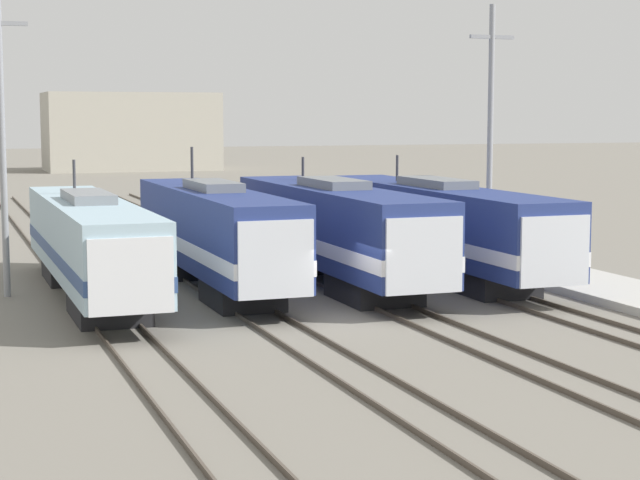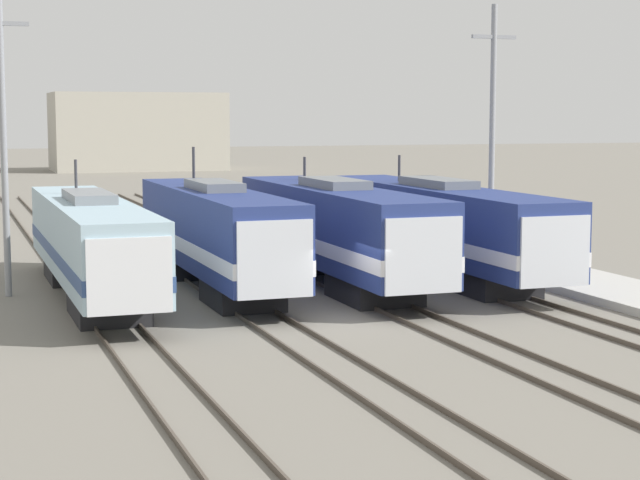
% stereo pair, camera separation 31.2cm
% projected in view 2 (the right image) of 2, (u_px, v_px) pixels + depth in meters
% --- Properties ---
extents(ground_plane, '(400.00, 400.00, 0.00)m').
position_uv_depth(ground_plane, '(343.00, 321.00, 35.90)').
color(ground_plane, slate).
extents(rail_pair_far_left, '(1.50, 120.00, 0.15)m').
position_uv_depth(rail_pair_far_left, '(123.00, 333.00, 33.46)').
color(rail_pair_far_left, '#4C4238').
rests_on(rail_pair_far_left, ground_plane).
extents(rail_pair_center_left, '(1.51, 120.00, 0.15)m').
position_uv_depth(rail_pair_center_left, '(273.00, 323.00, 35.08)').
color(rail_pair_center_left, '#4C4238').
rests_on(rail_pair_center_left, ground_plane).
extents(rail_pair_center_right, '(1.51, 120.00, 0.15)m').
position_uv_depth(rail_pair_center_right, '(410.00, 314.00, 36.71)').
color(rail_pair_center_right, '#4C4238').
rests_on(rail_pair_center_right, ground_plane).
extents(rail_pair_far_right, '(1.50, 120.00, 0.15)m').
position_uv_depth(rail_pair_far_right, '(535.00, 306.00, 38.33)').
color(rail_pair_far_right, '#4C4238').
rests_on(rail_pair_far_right, ground_plane).
extents(locomotive_far_left, '(2.83, 18.27, 5.08)m').
position_uv_depth(locomotive_far_left, '(91.00, 244.00, 39.93)').
color(locomotive_far_left, '#232326').
rests_on(locomotive_far_left, ground_plane).
extents(locomotive_center_left, '(2.83, 16.44, 5.55)m').
position_uv_depth(locomotive_center_left, '(218.00, 235.00, 41.78)').
color(locomotive_center_left, black).
rests_on(locomotive_center_left, ground_plane).
extents(locomotive_center_right, '(3.07, 17.31, 5.07)m').
position_uv_depth(locomotive_center_right, '(339.00, 231.00, 43.04)').
color(locomotive_center_right, black).
rests_on(locomotive_center_right, ground_plane).
extents(locomotive_far_right, '(2.99, 18.79, 5.06)m').
position_uv_depth(locomotive_far_right, '(443.00, 227.00, 45.22)').
color(locomotive_far_right, black).
rests_on(locomotive_far_right, ground_plane).
extents(catenary_tower_left, '(2.11, 0.26, 11.68)m').
position_uv_depth(catenary_tower_left, '(3.00, 135.00, 40.13)').
color(catenary_tower_left, gray).
rests_on(catenary_tower_left, ground_plane).
extents(catenary_tower_right, '(2.11, 0.26, 11.68)m').
position_uv_depth(catenary_tower_right, '(492.00, 132.00, 46.95)').
color(catenary_tower_right, gray).
rests_on(catenary_tower_right, ground_plane).
extents(platform, '(4.00, 120.00, 0.31)m').
position_uv_depth(platform, '(638.00, 297.00, 39.76)').
color(platform, '#B7B5AD').
rests_on(platform, ground_plane).
extents(depot_building, '(21.25, 10.93, 9.74)m').
position_uv_depth(depot_building, '(138.00, 132.00, 135.39)').
color(depot_building, '#B2AD9E').
rests_on(depot_building, ground_plane).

